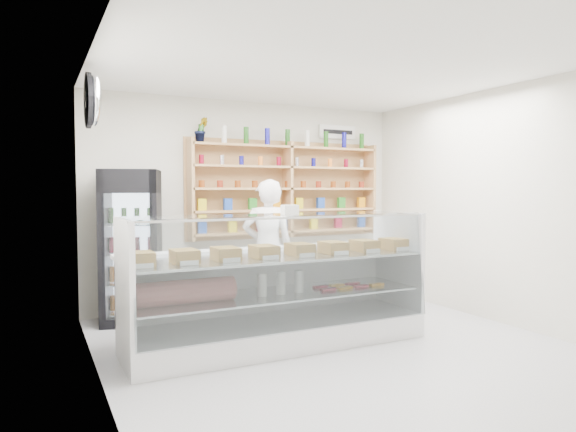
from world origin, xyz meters
TOP-DOWN VIEW (x-y plane):
  - room at (0.00, 0.00)m, footprint 5.00×5.00m
  - display_counter at (-0.50, 0.56)m, footprint 3.08×0.92m
  - shop_worker at (-0.12, 1.65)m, footprint 0.72×0.57m
  - drinks_cooler at (-1.68, 2.14)m, footprint 0.82×0.81m
  - wall_shelving at (0.50, 2.34)m, footprint 2.84×0.28m
  - potted_plant at (-0.75, 2.34)m, footprint 0.19×0.15m
  - security_mirror at (-2.17, 1.20)m, footprint 0.15×0.50m
  - wall_sign at (1.40, 2.47)m, footprint 0.62×0.03m

SIDE VIEW (x-z plane):
  - display_counter at x=-0.50m, z-range -0.30..1.04m
  - shop_worker at x=-0.12m, z-range 0.00..1.71m
  - drinks_cooler at x=-1.68m, z-range 0.00..1.83m
  - room at x=0.00m, z-range -1.10..3.90m
  - wall_shelving at x=0.50m, z-range 0.93..2.26m
  - potted_plant at x=-0.75m, z-range 2.20..2.52m
  - security_mirror at x=-2.17m, z-range 2.20..2.70m
  - wall_sign at x=1.40m, z-range 2.35..2.55m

